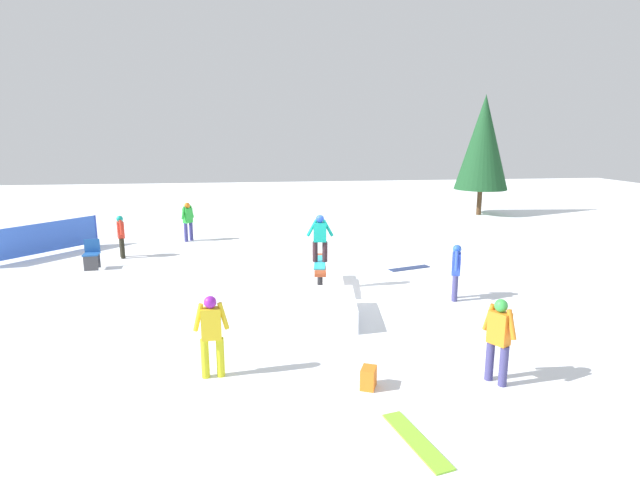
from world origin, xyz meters
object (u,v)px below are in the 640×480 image
object	(u,v)px
backpack_on_snow	(368,378)
bystander_blue	(456,269)
loose_snowboard_navy	(409,268)
bystander_yellow	(212,332)
loose_snowboard_lime	(416,440)
bystander_orange	(499,337)
pine_tree_near	(483,143)
folding_chair	(92,255)
rail_feature	(320,267)
main_rider_on_rail	(320,240)
bystander_red	(121,234)
bystander_green	(188,220)

from	to	relation	value
backpack_on_snow	bystander_blue	bearing A→B (deg)	-13.83
loose_snowboard_navy	bystander_yellow	bearing A→B (deg)	32.30
bystander_blue	loose_snowboard_lime	distance (m)	6.13
bystander_orange	pine_tree_near	bearing A→B (deg)	126.66
folding_chair	bystander_blue	bearing A→B (deg)	-28.48
rail_feature	loose_snowboard_navy	size ratio (longest dim) A/B	1.61
folding_chair	rail_feature	bearing A→B (deg)	-29.16
main_rider_on_rail	folding_chair	distance (m)	7.16
rail_feature	folding_chair	xyz separation A→B (m)	(2.90, 6.48, -0.18)
rail_feature	folding_chair	world-z (taller)	folding_chair
folding_chair	pine_tree_near	distance (m)	18.26
bystander_red	loose_snowboard_lime	distance (m)	12.62
main_rider_on_rail	bystander_blue	size ratio (longest dim) A/B	1.03
bystander_yellow	loose_snowboard_lime	size ratio (longest dim) A/B	1.03
pine_tree_near	bystander_green	bearing A→B (deg)	108.25
backpack_on_snow	loose_snowboard_navy	bearing A→B (deg)	1.32
bystander_yellow	loose_snowboard_navy	bearing A→B (deg)	-133.25
rail_feature	pine_tree_near	xyz separation A→B (m)	(11.09, -9.53, 2.95)
bystander_blue	loose_snowboard_navy	distance (m)	3.01
rail_feature	folding_chair	bearing A→B (deg)	73.24
rail_feature	loose_snowboard_navy	bearing A→B (deg)	-53.42
bystander_yellow	pine_tree_near	xyz separation A→B (m)	(15.60, -11.93, 2.76)
bystander_red	backpack_on_snow	world-z (taller)	bystander_red
loose_snowboard_navy	folding_chair	xyz separation A→B (m)	(1.26, 9.42, 0.40)
backpack_on_snow	pine_tree_near	world-z (taller)	pine_tree_near
bystander_yellow	folding_chair	xyz separation A→B (m)	(7.42, 4.08, -0.37)
bystander_green	bystander_yellow	distance (m)	11.23
pine_tree_near	main_rider_on_rail	bearing A→B (deg)	139.32
bystander_green	bystander_orange	distance (m)	13.46
rail_feature	main_rider_on_rail	xyz separation A→B (m)	(0.00, 0.00, 0.72)
bystander_blue	folding_chair	bearing A→B (deg)	89.01
bystander_yellow	bystander_red	size ratio (longest dim) A/B	1.01
loose_snowboard_lime	loose_snowboard_navy	bearing A→B (deg)	149.96
rail_feature	bystander_red	bearing A→B (deg)	61.94
bystander_yellow	pine_tree_near	world-z (taller)	pine_tree_near
bystander_green	folding_chair	size ratio (longest dim) A/B	1.66
rail_feature	bystander_orange	size ratio (longest dim) A/B	1.49
bystander_green	loose_snowboard_navy	xyz separation A→B (m)	(-4.95, -7.04, -0.81)
bystander_yellow	bystander_red	world-z (taller)	bystander_yellow
loose_snowboard_lime	bystander_orange	bearing A→B (deg)	114.33
bystander_orange	loose_snowboard_lime	size ratio (longest dim) A/B	1.04
bystander_blue	backpack_on_snow	bearing A→B (deg)	164.63
bystander_red	rail_feature	bearing A→B (deg)	35.16
loose_snowboard_lime	pine_tree_near	size ratio (longest dim) A/B	0.23
rail_feature	bystander_yellow	world-z (taller)	bystander_yellow
rail_feature	bystander_green	bearing A→B (deg)	39.27
backpack_on_snow	pine_tree_near	size ratio (longest dim) A/B	0.06
bystander_orange	loose_snowboard_lime	world-z (taller)	bystander_orange
rail_feature	bystander_yellow	xyz separation A→B (m)	(-4.51, 2.40, 0.19)
rail_feature	backpack_on_snow	xyz separation A→B (m)	(-5.22, -0.07, -0.42)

